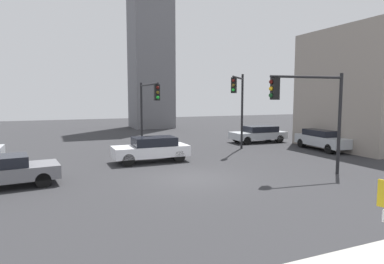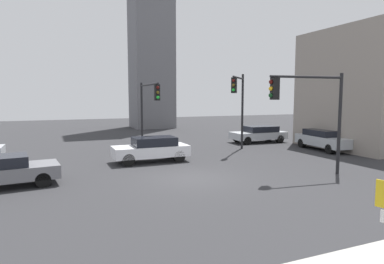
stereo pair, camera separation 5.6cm
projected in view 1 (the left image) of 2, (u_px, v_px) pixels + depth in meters
name	position (u px, v px, depth m)	size (l,w,h in m)	color
ground_plane	(193.00, 178.00, 15.52)	(92.24, 92.24, 0.00)	#2D2D30
traffic_light_0	(308.00, 102.00, 15.60)	(3.93, 0.68, 4.91)	black
traffic_light_1	(149.00, 101.00, 22.67)	(0.34, 4.62, 4.83)	black
traffic_light_2	(238.00, 97.00, 22.87)	(2.21, 2.36, 5.42)	black
car_1	(152.00, 149.00, 19.39)	(4.35, 1.81, 1.45)	silver
car_2	(324.00, 139.00, 23.88)	(2.27, 4.62, 1.44)	#ADB2B7
car_4	(258.00, 134.00, 27.86)	(4.62, 2.17, 1.37)	#ADB2B7
skyline_tower	(150.00, 16.00, 40.53)	(4.78, 4.78, 27.16)	slate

